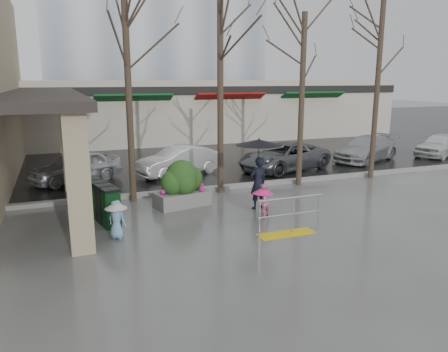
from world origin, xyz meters
TOP-DOWN VIEW (x-y plane):
  - ground at (0.00, 0.00)m, footprint 120.00×120.00m
  - street_asphalt at (0.00, 22.00)m, footprint 120.00×36.00m
  - curb at (0.00, 4.00)m, footprint 120.00×0.30m
  - canopy_slab at (-4.80, 8.00)m, footprint 2.80×18.00m
  - pillar_front at (-3.90, -0.50)m, footprint 0.55×0.55m
  - pillar_back at (-3.90, 6.00)m, footprint 0.55×0.55m
  - storefront_row at (2.00, 17.97)m, footprint 34.00×6.74m
  - handrail at (1.36, -1.20)m, footprint 1.90×0.50m
  - tree_west at (-2.00, 3.60)m, footprint 3.20×3.20m
  - tree_midwest at (1.20, 3.60)m, footprint 3.20×3.20m
  - tree_mideast at (4.50, 3.60)m, footprint 3.20×3.20m
  - tree_east at (8.00, 3.60)m, footprint 3.20×3.20m
  - woman at (1.62, 1.26)m, footprint 1.49×1.49m
  - child_pink at (1.33, 0.32)m, footprint 0.63×0.63m
  - child_blue at (-3.00, 0.13)m, footprint 0.59×0.59m
  - planter at (-0.59, 2.42)m, footprint 1.91×1.24m
  - news_boxes at (-3.20, 1.80)m, footprint 0.89×2.08m
  - car_a at (-3.69, 7.34)m, footprint 3.98×2.89m
  - car_b at (0.57, 7.04)m, footprint 4.05×2.45m
  - car_c at (5.32, 6.31)m, footprint 4.95×3.31m
  - car_d at (10.38, 6.93)m, footprint 4.68×3.38m
  - car_e at (14.97, 6.55)m, footprint 3.99×2.70m

SIDE VIEW (x-z plane):
  - ground at x=0.00m, z-range 0.00..0.00m
  - street_asphalt at x=0.00m, z-range 0.00..0.01m
  - curb at x=0.00m, z-range 0.00..0.15m
  - handrail at x=1.36m, z-range -0.14..0.89m
  - news_boxes at x=-3.20m, z-range 0.00..1.13m
  - child_pink at x=1.33m, z-range 0.08..1.13m
  - child_blue at x=-3.00m, z-range 0.10..1.14m
  - car_a at x=-3.69m, z-range 0.00..1.26m
  - car_b at x=0.57m, z-range 0.00..1.26m
  - car_c at x=5.32m, z-range 0.00..1.26m
  - car_d at x=10.38m, z-range 0.00..1.26m
  - car_e at x=14.97m, z-range 0.00..1.26m
  - planter at x=-0.59m, z-range -0.03..1.50m
  - woman at x=1.62m, z-range 0.34..2.63m
  - pillar_front at x=-3.90m, z-range 0.00..3.50m
  - pillar_back at x=-3.90m, z-range 0.00..3.50m
  - storefront_row at x=2.00m, z-range 0.01..4.01m
  - canopy_slab at x=-4.80m, z-range 3.50..3.75m
  - tree_mideast at x=4.50m, z-range 1.61..8.11m
  - tree_west at x=-2.00m, z-range 1.68..8.48m
  - tree_midwest at x=1.20m, z-range 1.73..8.73m
  - tree_east at x=8.00m, z-range 1.78..8.98m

